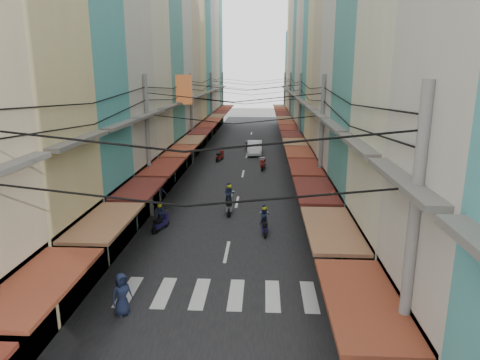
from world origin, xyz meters
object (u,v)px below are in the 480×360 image
(traffic_sign, at_px, (332,208))
(bicycle, at_px, (342,221))
(white_car, at_px, (255,154))
(market_umbrella, at_px, (389,216))

(traffic_sign, bearing_deg, bicycle, 73.63)
(white_car, distance_m, traffic_sign, 25.56)
(bicycle, height_order, traffic_sign, traffic_sign)
(market_umbrella, height_order, traffic_sign, traffic_sign)
(white_car, xyz_separation_m, traffic_sign, (3.99, -25.13, 2.40))
(white_car, height_order, traffic_sign, traffic_sign)
(bicycle, distance_m, market_umbrella, 5.93)
(white_car, bearing_deg, market_umbrella, -76.17)
(white_car, distance_m, market_umbrella, 26.39)
(white_car, height_order, bicycle, white_car)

